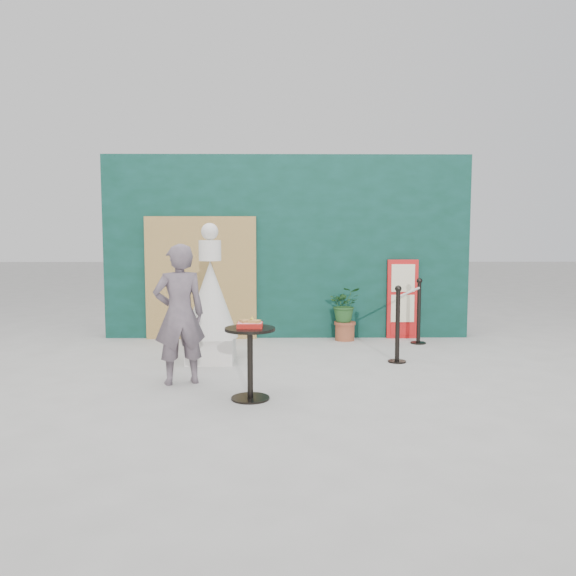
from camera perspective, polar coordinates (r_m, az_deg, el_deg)
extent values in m
plane|color=#ADAAA5|center=(6.41, 0.12, -9.95)|extent=(60.00, 60.00, 0.00)
cube|color=#0B3326|center=(9.34, -0.13, 4.17)|extent=(6.00, 0.30, 3.00)
cube|color=tan|center=(9.24, -8.83, 1.00)|extent=(1.80, 0.08, 2.00)
imported|color=slate|center=(6.49, -10.97, -2.64)|extent=(0.68, 0.56, 1.60)
cube|color=red|center=(9.41, 11.53, -1.11)|extent=(0.50, 0.06, 1.30)
cube|color=beige|center=(9.35, 11.61, 1.00)|extent=(0.38, 0.02, 0.45)
cube|color=beige|center=(9.40, 11.56, -2.04)|extent=(0.38, 0.02, 0.45)
cube|color=red|center=(9.45, 11.52, -4.15)|extent=(0.38, 0.02, 0.18)
cube|color=silver|center=(7.65, -7.81, -6.17)|extent=(0.62, 0.62, 0.34)
cone|color=silver|center=(7.54, -7.87, -1.11)|extent=(0.72, 0.72, 1.02)
cylinder|color=white|center=(7.50, -7.93, 3.79)|extent=(0.29, 0.29, 0.27)
sphere|color=silver|center=(7.50, -7.96, 5.70)|extent=(0.23, 0.23, 0.23)
cylinder|color=black|center=(5.94, -3.85, -11.10)|extent=(0.40, 0.40, 0.02)
cylinder|color=black|center=(5.85, -3.87, -7.81)|extent=(0.06, 0.06, 0.72)
cylinder|color=black|center=(5.78, -3.89, -4.19)|extent=(0.52, 0.52, 0.03)
cube|color=red|center=(5.77, -3.89, -3.80)|extent=(0.26, 0.19, 0.05)
cube|color=red|center=(5.77, -3.89, -3.53)|extent=(0.24, 0.17, 0.00)
cube|color=gold|center=(5.78, -4.29, -3.36)|extent=(0.15, 0.14, 0.02)
cube|color=gold|center=(5.75, -3.41, -3.41)|extent=(0.13, 0.13, 0.02)
cone|color=gold|center=(5.81, -3.67, -3.13)|extent=(0.06, 0.06, 0.06)
cylinder|color=brown|center=(9.16, 5.79, -4.50)|extent=(0.31, 0.31, 0.26)
cylinder|color=brown|center=(9.13, 5.80, -3.57)|extent=(0.34, 0.34, 0.04)
imported|color=#224E21|center=(9.09, 5.81, -1.66)|extent=(0.51, 0.44, 0.57)
cylinder|color=black|center=(7.72, 11.01, -7.33)|extent=(0.24, 0.24, 0.02)
cylinder|color=black|center=(7.63, 11.07, -3.89)|extent=(0.06, 0.06, 0.96)
sphere|color=black|center=(7.57, 11.14, -0.07)|extent=(0.09, 0.09, 0.09)
cylinder|color=black|center=(9.09, 13.08, -5.45)|extent=(0.24, 0.24, 0.02)
cylinder|color=black|center=(9.02, 13.14, -2.51)|extent=(0.06, 0.06, 0.96)
sphere|color=black|center=(8.96, 13.21, 0.72)|extent=(0.09, 0.09, 0.09)
cylinder|color=silver|center=(8.27, 12.25, -0.40)|extent=(0.63, 1.31, 0.03)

